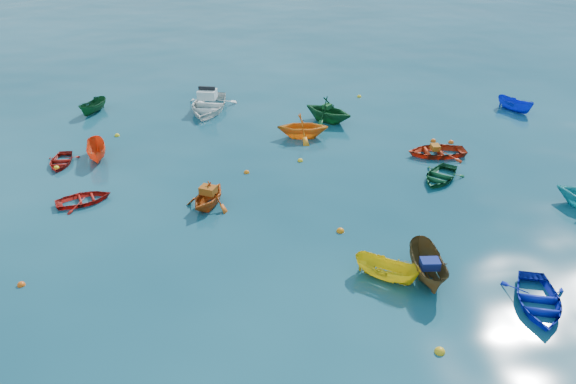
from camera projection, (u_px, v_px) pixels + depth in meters
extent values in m
plane|color=#093547|center=(307.00, 258.00, 23.58)|extent=(160.00, 160.00, 0.00)
imported|color=brown|center=(426.00, 278.00, 22.41)|extent=(1.60, 3.34, 1.25)
imported|color=#0D1CAB|center=(537.00, 306.00, 20.95)|extent=(3.36, 3.93, 0.69)
imported|color=#CD5213|center=(209.00, 206.00, 27.28)|extent=(3.23, 3.37, 1.37)
imported|color=yellow|center=(386.00, 279.00, 22.34)|extent=(2.73, 2.49, 1.04)
imported|color=#114B28|center=(439.00, 179.00, 29.70)|extent=(3.54, 3.59, 0.61)
imported|color=#B3150E|center=(84.00, 202.00, 27.60)|extent=(3.05, 2.55, 0.54)
imported|color=#F74717|center=(98.00, 158.00, 31.92)|extent=(1.43, 2.89, 1.07)
imported|color=#145526|center=(328.00, 122.00, 36.69)|extent=(4.40, 4.39, 1.76)
imported|color=red|center=(436.00, 155.00, 32.30)|extent=(3.51, 2.65, 0.69)
imported|color=#1026CA|center=(514.00, 111.00, 38.38)|extent=(2.13, 2.79, 1.02)
imported|color=#9D130D|center=(61.00, 164.00, 31.27)|extent=(1.88, 2.55, 0.51)
imported|color=orange|center=(303.00, 137.00, 34.48)|extent=(3.44, 3.09, 1.62)
imported|color=#114921|center=(94.00, 113.00, 38.08)|extent=(2.07, 2.70, 0.99)
imported|color=white|center=(208.00, 110.00, 38.48)|extent=(4.58, 5.52, 1.59)
cube|color=navy|center=(430.00, 264.00, 21.89)|extent=(0.79, 0.64, 0.35)
cube|color=#AF4F12|center=(208.00, 190.00, 26.90)|extent=(0.94, 0.87, 0.37)
cube|color=#134E1F|center=(327.00, 107.00, 36.24)|extent=(0.72, 0.72, 0.28)
cube|color=#B65D12|center=(435.00, 147.00, 32.05)|extent=(0.50, 0.64, 0.29)
sphere|color=#F6550D|center=(21.00, 285.00, 21.99)|extent=(0.31, 0.31, 0.31)
sphere|color=gold|center=(440.00, 352.00, 18.90)|extent=(0.37, 0.37, 0.37)
sphere|color=orange|center=(340.00, 231.00, 25.33)|extent=(0.36, 0.36, 0.36)
sphere|color=yellow|center=(57.00, 169.00, 30.78)|extent=(0.34, 0.34, 0.34)
sphere|color=orange|center=(247.00, 173.00, 30.35)|extent=(0.31, 0.31, 0.31)
sphere|color=yellow|center=(300.00, 161.00, 31.59)|extent=(0.32, 0.32, 0.32)
sphere|color=#F2530D|center=(451.00, 143.00, 33.78)|extent=(0.34, 0.34, 0.34)
sphere|color=yellow|center=(117.00, 136.00, 34.66)|extent=(0.32, 0.32, 0.32)
sphere|color=#EF550C|center=(433.00, 141.00, 33.95)|extent=(0.34, 0.34, 0.34)
sphere|color=yellow|center=(359.00, 97.00, 40.80)|extent=(0.31, 0.31, 0.31)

